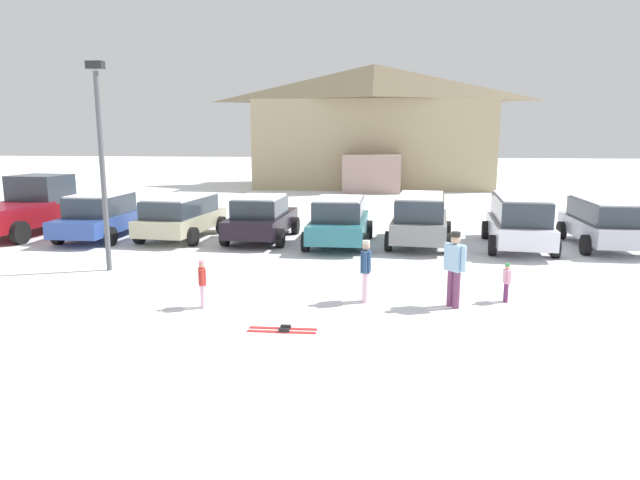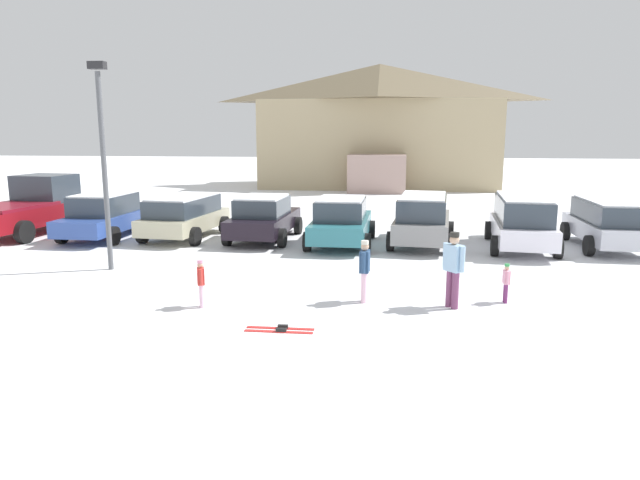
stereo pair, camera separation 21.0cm
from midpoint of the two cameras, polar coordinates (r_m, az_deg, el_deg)
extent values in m
plane|color=white|center=(8.47, 3.19, -15.63)|extent=(160.00, 160.00, 0.00)
cube|color=tan|center=(40.73, 5.17, 9.52)|extent=(15.79, 7.39, 5.88)
pyramid|color=brown|center=(40.86, 5.27, 15.39)|extent=(16.39, 7.99, 2.49)
cube|color=tan|center=(36.23, 5.01, 6.62)|extent=(3.60, 1.80, 2.40)
cube|color=#2F4A97|center=(22.12, -20.97, 1.80)|extent=(1.86, 4.78, 0.56)
cube|color=#2D3842|center=(21.83, -21.37, 3.30)|extent=(1.60, 2.50, 0.68)
cube|color=white|center=(21.79, -21.44, 4.27)|extent=(1.49, 2.37, 0.06)
cylinder|color=black|center=(23.89, -21.29, 1.71)|extent=(0.23, 0.64, 0.64)
cylinder|color=black|center=(23.04, -17.13, 1.66)|extent=(0.23, 0.64, 0.64)
cylinder|color=black|center=(21.39, -25.01, 0.45)|extent=(0.23, 0.64, 0.64)
cylinder|color=black|center=(20.44, -20.50, 0.35)|extent=(0.23, 0.64, 0.64)
cube|color=#B5AF8F|center=(21.08, -13.91, 1.78)|extent=(2.23, 4.27, 0.56)
cube|color=#2D3842|center=(20.93, -14.07, 3.30)|extent=(1.91, 3.26, 0.60)
cube|color=white|center=(20.89, -14.11, 4.20)|extent=(1.79, 3.10, 0.06)
cylinder|color=black|center=(22.68, -14.71, 1.64)|extent=(0.28, 0.66, 0.64)
cylinder|color=black|center=(21.88, -10.12, 1.51)|extent=(0.28, 0.66, 0.64)
cylinder|color=black|center=(20.47, -17.88, 0.53)|extent=(0.28, 0.66, 0.64)
cylinder|color=black|center=(19.58, -12.90, 0.33)|extent=(0.28, 0.66, 0.64)
cube|color=black|center=(20.32, -6.12, 1.75)|extent=(1.96, 4.28, 0.59)
cube|color=#2D3842|center=(20.03, -6.31, 3.34)|extent=(1.65, 2.26, 0.61)
cube|color=white|center=(19.99, -6.33, 4.29)|extent=(1.54, 2.14, 0.06)
cylinder|color=black|center=(21.86, -7.64, 1.57)|extent=(0.25, 0.65, 0.64)
cylinder|color=black|center=(21.40, -2.75, 1.46)|extent=(0.25, 0.65, 0.64)
cylinder|color=black|center=(19.41, -9.80, 0.35)|extent=(0.25, 0.65, 0.64)
cylinder|color=black|center=(18.89, -4.33, 0.20)|extent=(0.25, 0.65, 0.64)
cube|color=#2C717C|center=(19.34, 1.64, 1.35)|extent=(1.88, 4.33, 0.58)
cube|color=#2D3842|center=(19.03, 1.59, 3.08)|extent=(1.61, 2.27, 0.65)
cube|color=white|center=(18.99, 1.59, 4.15)|extent=(1.51, 2.15, 0.06)
cylinder|color=black|center=(20.80, -0.62, 1.20)|extent=(0.24, 0.65, 0.64)
cylinder|color=black|center=(20.62, 4.66, 1.08)|extent=(0.24, 0.65, 0.64)
cylinder|color=black|center=(18.21, -1.79, -0.17)|extent=(0.24, 0.65, 0.64)
cylinder|color=black|center=(18.01, 4.24, -0.32)|extent=(0.24, 0.65, 0.64)
cube|color=gray|center=(19.58, 9.67, 1.40)|extent=(2.16, 4.34, 0.64)
cube|color=#2D3842|center=(19.41, 9.72, 3.29)|extent=(1.85, 3.32, 0.68)
cube|color=white|center=(19.36, 9.76, 4.38)|extent=(1.73, 3.15, 0.06)
cylinder|color=black|center=(20.97, 7.24, 1.19)|extent=(0.28, 0.66, 0.64)
cylinder|color=black|center=(20.90, 12.36, 1.00)|extent=(0.28, 0.66, 0.64)
cylinder|color=black|center=(18.42, 6.55, -0.11)|extent=(0.28, 0.66, 0.64)
cylinder|color=black|center=(18.35, 12.39, -0.33)|extent=(0.28, 0.66, 0.64)
cube|color=white|center=(19.87, 18.91, 1.06)|extent=(2.15, 4.81, 0.61)
cube|color=#2D3842|center=(19.69, 19.06, 2.95)|extent=(1.83, 3.68, 0.75)
cube|color=white|center=(19.64, 19.13, 4.12)|extent=(1.71, 3.49, 0.06)
cylinder|color=black|center=(21.25, 15.92, 0.99)|extent=(0.28, 0.66, 0.64)
cylinder|color=black|center=(21.47, 20.83, 0.80)|extent=(0.28, 0.66, 0.64)
cylinder|color=black|center=(18.41, 16.56, -0.50)|extent=(0.28, 0.66, 0.64)
cylinder|color=black|center=(18.66, 22.20, -0.70)|extent=(0.28, 0.66, 0.64)
cube|color=#B5B7C3|center=(20.98, 26.17, 0.99)|extent=(1.82, 4.38, 0.59)
cube|color=#2D3842|center=(20.81, 26.39, 2.60)|extent=(1.59, 3.34, 0.63)
cube|color=white|center=(20.77, 26.47, 3.55)|extent=(1.48, 3.17, 0.06)
cylinder|color=black|center=(22.02, 22.74, 0.90)|extent=(0.24, 0.65, 0.64)
cylinder|color=black|center=(22.58, 27.27, 0.76)|extent=(0.24, 0.65, 0.64)
cylinder|color=black|center=(19.48, 24.76, -0.45)|extent=(0.24, 0.65, 0.64)
cube|color=maroon|center=(23.82, -27.76, 2.23)|extent=(2.58, 5.48, 0.70)
cube|color=#2D3842|center=(24.55, -26.37, 4.62)|extent=(2.05, 1.88, 1.05)
cube|color=maroon|center=(23.08, -29.30, 2.88)|extent=(2.34, 3.11, 0.12)
cylinder|color=black|center=(25.79, -27.37, 2.03)|extent=(0.34, 0.82, 0.80)
cylinder|color=black|center=(24.44, -23.31, 1.94)|extent=(0.34, 0.82, 0.80)
cylinder|color=black|center=(21.96, -28.05, 0.65)|extent=(0.34, 0.82, 0.80)
cylinder|color=#E6B4CD|center=(12.76, -12.13, -5.44)|extent=(0.09, 0.09, 0.51)
cylinder|color=#E6B4CD|center=(12.65, -12.10, -5.58)|extent=(0.09, 0.09, 0.51)
cube|color=red|center=(12.59, -12.19, -3.59)|extent=(0.23, 0.29, 0.36)
cylinder|color=red|center=(12.75, -12.23, -3.38)|extent=(0.07, 0.07, 0.35)
cylinder|color=red|center=(12.44, -12.16, -3.73)|extent=(0.07, 0.07, 0.35)
sphere|color=tan|center=(12.54, -12.24, -2.49)|extent=(0.13, 0.13, 0.13)
cylinder|color=pink|center=(12.52, -12.25, -2.18)|extent=(0.13, 0.13, 0.06)
cylinder|color=#6B2A5E|center=(13.44, 17.71, -5.07)|extent=(0.08, 0.08, 0.44)
cylinder|color=#6B2A5E|center=(13.53, 17.62, -4.96)|extent=(0.08, 0.08, 0.44)
cube|color=pink|center=(13.39, 17.76, -3.47)|extent=(0.13, 0.22, 0.31)
cylinder|color=pink|center=(13.26, 17.89, -3.58)|extent=(0.06, 0.06, 0.29)
cylinder|color=pink|center=(13.52, 17.63, -3.30)|extent=(0.06, 0.06, 0.29)
sphere|color=tan|center=(13.34, 17.81, -2.59)|extent=(0.11, 0.11, 0.11)
cylinder|color=green|center=(13.33, 17.82, -2.34)|extent=(0.11, 0.11, 0.05)
cylinder|color=#723B5F|center=(12.80, 12.46, -4.70)|extent=(0.15, 0.15, 0.82)
cylinder|color=#723B5F|center=(12.67, 13.03, -4.88)|extent=(0.15, 0.15, 0.82)
cube|color=#97BEDF|center=(12.57, 12.87, -1.71)|extent=(0.44, 0.46, 0.58)
cylinder|color=#97BEDF|center=(12.74, 12.07, -1.44)|extent=(0.11, 0.11, 0.55)
cylinder|color=#97BEDF|center=(12.39, 13.70, -1.85)|extent=(0.11, 0.11, 0.55)
sphere|color=tan|center=(12.49, 12.95, 0.06)|extent=(0.21, 0.21, 0.21)
cylinder|color=#262521|center=(12.47, 12.97, 0.57)|extent=(0.20, 0.20, 0.10)
cylinder|color=#EAB7CF|center=(12.79, 4.07, -4.78)|extent=(0.13, 0.13, 0.69)
cylinder|color=#EAB7CF|center=(12.93, 4.15, -4.60)|extent=(0.13, 0.13, 0.69)
cube|color=navy|center=(12.72, 4.14, -2.13)|extent=(0.23, 0.35, 0.49)
cylinder|color=navy|center=(12.51, 4.02, -2.29)|extent=(0.09, 0.09, 0.46)
cylinder|color=navy|center=(12.92, 4.27, -1.87)|extent=(0.09, 0.09, 0.46)
sphere|color=tan|center=(12.65, 4.16, -0.66)|extent=(0.18, 0.18, 0.18)
cylinder|color=beige|center=(12.63, 4.17, -0.23)|extent=(0.17, 0.17, 0.08)
cube|color=red|center=(11.04, -4.42, -9.16)|extent=(1.33, 0.10, 0.02)
cube|color=black|center=(11.02, -4.16, -8.97)|extent=(0.20, 0.08, 0.06)
cube|color=red|center=(11.22, -4.24, -8.81)|extent=(1.33, 0.10, 0.02)
cube|color=black|center=(11.20, -3.99, -8.63)|extent=(0.20, 0.08, 0.06)
cylinder|color=#515459|center=(16.52, -21.24, 6.20)|extent=(0.14, 0.14, 5.33)
cube|color=#232326|center=(16.57, -21.92, 15.93)|extent=(0.44, 0.24, 0.20)
camera|label=1|loc=(0.11, -90.41, -0.08)|focal=32.00mm
camera|label=2|loc=(0.11, 89.59, 0.08)|focal=32.00mm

